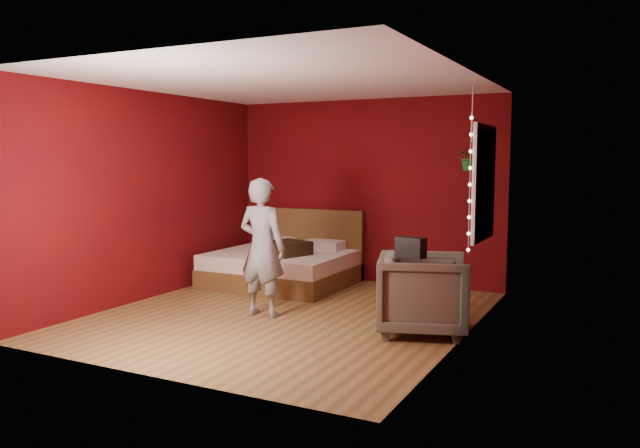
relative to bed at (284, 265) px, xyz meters
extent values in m
plane|color=olive|center=(0.93, -1.50, -0.26)|extent=(4.50, 4.50, 0.00)
cube|color=#5B0909|center=(0.93, 0.76, 1.04)|extent=(4.00, 0.02, 2.60)
cube|color=#5B0909|center=(0.93, -3.76, 1.04)|extent=(4.00, 0.02, 2.60)
cube|color=#5B0909|center=(-1.08, -1.50, 1.04)|extent=(0.02, 4.50, 2.60)
cube|color=#5B0909|center=(2.94, -1.50, 1.04)|extent=(0.02, 4.50, 2.60)
cube|color=silver|center=(0.93, -1.50, 2.35)|extent=(4.00, 4.50, 0.02)
cube|color=white|center=(2.90, -0.60, 1.24)|extent=(0.04, 0.97, 1.27)
cube|color=black|center=(2.88, -0.60, 1.24)|extent=(0.02, 0.85, 1.15)
cube|color=white|center=(2.88, -0.60, 1.24)|extent=(0.03, 0.05, 1.15)
cube|color=white|center=(2.88, -0.60, 1.24)|extent=(0.03, 0.85, 0.05)
cylinder|color=silver|center=(2.87, -1.13, 1.24)|extent=(0.01, 0.01, 1.45)
sphere|color=#FFF2CC|center=(2.87, -1.13, 0.56)|extent=(0.04, 0.04, 0.04)
sphere|color=#FFF2CC|center=(2.87, -1.13, 0.73)|extent=(0.04, 0.04, 0.04)
sphere|color=#FFF2CC|center=(2.87, -1.13, 0.90)|extent=(0.04, 0.04, 0.04)
sphere|color=#FFF2CC|center=(2.87, -1.13, 1.07)|extent=(0.04, 0.04, 0.04)
sphere|color=#FFF2CC|center=(2.87, -1.13, 1.24)|extent=(0.04, 0.04, 0.04)
sphere|color=#FFF2CC|center=(2.87, -1.13, 1.40)|extent=(0.04, 0.04, 0.04)
sphere|color=#FFF2CC|center=(2.87, -1.13, 1.57)|extent=(0.04, 0.04, 0.04)
sphere|color=#FFF2CC|center=(2.87, -1.13, 1.74)|extent=(0.04, 0.04, 0.04)
sphere|color=#FFF2CC|center=(2.87, -1.13, 1.91)|extent=(0.04, 0.04, 0.04)
cube|color=brown|center=(0.00, -0.09, -0.14)|extent=(1.85, 1.57, 0.26)
cube|color=white|center=(0.00, -0.09, 0.10)|extent=(1.81, 1.54, 0.20)
cube|color=brown|center=(0.00, 0.66, 0.24)|extent=(1.85, 0.07, 1.02)
cube|color=white|center=(-0.42, 0.44, 0.26)|extent=(0.55, 0.35, 0.13)
cube|color=white|center=(0.42, 0.44, 0.26)|extent=(0.55, 0.35, 0.13)
imported|color=gray|center=(0.69, -1.66, 0.51)|extent=(0.57, 0.38, 1.55)
imported|color=#61604C|center=(2.52, -1.52, 0.14)|extent=(1.11, 1.10, 0.81)
cube|color=black|center=(2.47, -1.79, 0.65)|extent=(0.30, 0.19, 0.20)
cube|color=#311D10|center=(0.19, -0.24, 0.29)|extent=(0.66, 0.66, 0.18)
cylinder|color=silver|center=(2.65, -0.18, 2.02)|extent=(0.01, 0.01, 0.64)
imported|color=#1C6320|center=(2.65, -0.18, 1.53)|extent=(0.33, 0.29, 0.34)
camera|label=1|loc=(4.38, -7.51, 1.50)|focal=35.00mm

